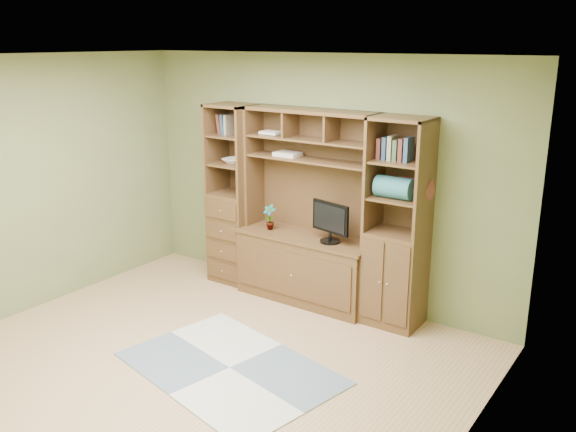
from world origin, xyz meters
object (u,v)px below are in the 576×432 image
Objects in this scene: left_tower at (234,195)px; monitor at (330,215)px; right_tower at (397,224)px; center_hutch at (305,209)px.

left_tower reaches higher than monitor.
monitor is at bearing -3.23° from left_tower.
right_tower is 3.54× the size of monitor.
right_tower is at bearing 0.00° from left_tower.
right_tower reaches higher than monitor.
right_tower is (1.02, 0.04, 0.00)m from center_hutch.
left_tower is 1.33m from monitor.
left_tower is at bearing -170.36° from monitor.
monitor is (0.33, -0.03, -0.01)m from center_hutch.
center_hutch is at bearing -173.23° from monitor.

